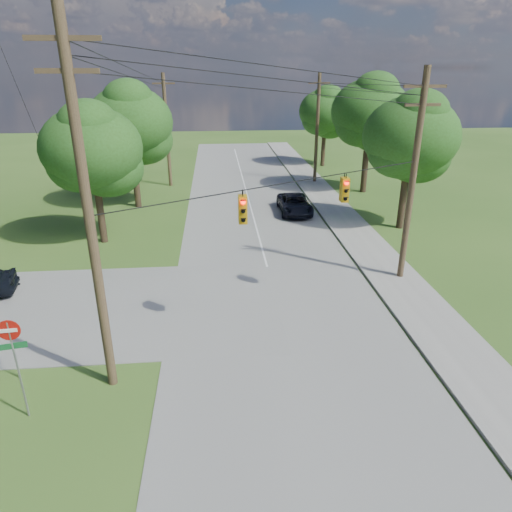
{
  "coord_description": "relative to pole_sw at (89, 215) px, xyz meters",
  "views": [
    {
      "loc": [
        -0.71,
        -13.27,
        10.38
      ],
      "look_at": [
        0.92,
        5.0,
        2.79
      ],
      "focal_mm": 32.0,
      "sensor_mm": 36.0,
      "label": 1
    }
  ],
  "objects": [
    {
      "name": "ground",
      "position": [
        4.6,
        -0.4,
        -6.23
      ],
      "size": [
        140.0,
        140.0,
        0.0
      ],
      "primitive_type": "plane",
      "color": "#32571D",
      "rests_on": "ground"
    },
    {
      "name": "main_road",
      "position": [
        6.6,
        4.6,
        -6.21
      ],
      "size": [
        10.0,
        100.0,
        0.03
      ],
      "primitive_type": "cube",
      "color": "gray",
      "rests_on": "ground"
    },
    {
      "name": "sidewalk_east",
      "position": [
        13.3,
        4.6,
        -6.17
      ],
      "size": [
        2.6,
        100.0,
        0.12
      ],
      "primitive_type": "cube",
      "color": "#A09E96",
      "rests_on": "ground"
    },
    {
      "name": "pole_sw",
      "position": [
        0.0,
        0.0,
        0.0
      ],
      "size": [
        2.0,
        0.32,
        12.0
      ],
      "color": "brown",
      "rests_on": "ground"
    },
    {
      "name": "pole_ne",
      "position": [
        13.5,
        7.6,
        -0.76
      ],
      "size": [
        2.0,
        0.32,
        10.5
      ],
      "color": "brown",
      "rests_on": "ground"
    },
    {
      "name": "pole_north_e",
      "position": [
        13.5,
        29.6,
        -1.1
      ],
      "size": [
        2.0,
        0.32,
        10.0
      ],
      "color": "brown",
      "rests_on": "ground"
    },
    {
      "name": "pole_north_w",
      "position": [
        -0.4,
        29.6,
        -1.1
      ],
      "size": [
        2.0,
        0.32,
        10.0
      ],
      "color": "brown",
      "rests_on": "ground"
    },
    {
      "name": "power_lines",
      "position": [
        6.1,
        11.14,
        2.93
      ],
      "size": [
        13.93,
        29.62,
        4.93
      ],
      "color": "black",
      "rests_on": "ground"
    },
    {
      "name": "traffic_signals",
      "position": [
        7.15,
        4.03,
        -0.73
      ],
      "size": [
        4.91,
        3.27,
        1.05
      ],
      "color": "#C7920B",
      "rests_on": "ground"
    },
    {
      "name": "tree_w_near",
      "position": [
        -3.4,
        14.6,
        -0.3
      ],
      "size": [
        6.0,
        6.0,
        8.4
      ],
      "color": "#463323",
      "rests_on": "ground"
    },
    {
      "name": "tree_w_mid",
      "position": [
        -2.4,
        22.6,
        0.35
      ],
      "size": [
        6.4,
        6.4,
        9.22
      ],
      "color": "#463323",
      "rests_on": "ground"
    },
    {
      "name": "tree_w_far",
      "position": [
        -4.4,
        32.6,
        0.02
      ],
      "size": [
        6.0,
        6.0,
        8.73
      ],
      "color": "#463323",
      "rests_on": "ground"
    },
    {
      "name": "tree_e_near",
      "position": [
        16.6,
        15.6,
        0.02
      ],
      "size": [
        6.2,
        6.2,
        8.81
      ],
      "color": "#463323",
      "rests_on": "ground"
    },
    {
      "name": "tree_e_mid",
      "position": [
        17.1,
        25.6,
        0.68
      ],
      "size": [
        6.6,
        6.6,
        9.64
      ],
      "color": "#463323",
      "rests_on": "ground"
    },
    {
      "name": "tree_e_far",
      "position": [
        16.1,
        37.6,
        -0.31
      ],
      "size": [
        5.8,
        5.8,
        8.32
      ],
      "color": "#463323",
      "rests_on": "ground"
    },
    {
      "name": "car_main_north",
      "position": [
        9.85,
        19.7,
        -5.51
      ],
      "size": [
        2.34,
        4.99,
        1.38
      ],
      "primitive_type": "imported",
      "rotation": [
        0.0,
        0.0,
        -0.01
      ],
      "color": "black",
      "rests_on": "main_road"
    },
    {
      "name": "do_not_enter_sign",
      "position": [
        -3.42,
        0.6,
        -4.49
      ],
      "size": [
        0.79,
        0.11,
        2.39
      ],
      "rotation": [
        0.0,
        0.0,
        0.08
      ],
      "color": "gray",
      "rests_on": "ground"
    },
    {
      "name": "street_name_sign",
      "position": [
        -2.37,
        -1.46,
        -4.48
      ],
      "size": [
        0.82,
        0.18,
        2.76
      ],
      "rotation": [
        0.0,
        0.0,
        0.18
      ],
      "color": "gray",
      "rests_on": "ground"
    }
  ]
}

